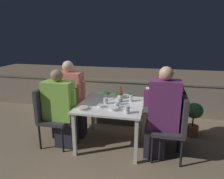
# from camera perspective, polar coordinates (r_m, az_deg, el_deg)

# --- Properties ---
(ground_plane) EXTENTS (16.00, 16.00, 0.00)m
(ground_plane) POSITION_cam_1_polar(r_m,az_deg,el_deg) (3.47, -0.27, -15.21)
(ground_plane) COLOR #847056
(parapet_wall) EXTENTS (9.00, 0.18, 0.75)m
(parapet_wall) POSITION_cam_1_polar(r_m,az_deg,el_deg) (4.68, 3.88, -1.82)
(parapet_wall) COLOR gray
(parapet_wall) RESTS_ON ground_plane
(dining_table) EXTENTS (1.01, 0.97, 0.70)m
(dining_table) POSITION_cam_1_polar(r_m,az_deg,el_deg) (3.20, -0.29, -5.54)
(dining_table) COLOR white
(dining_table) RESTS_ON ground_plane
(planter_hedge) EXTENTS (0.87, 0.47, 0.63)m
(planter_hedge) POSITION_cam_1_polar(r_m,az_deg,el_deg) (4.14, 0.95, -4.56)
(planter_hedge) COLOR brown
(planter_hedge) RESTS_ON ground_plane
(chair_left_near) EXTENTS (0.46, 0.45, 0.95)m
(chair_left_near) POSITION_cam_1_polar(r_m,az_deg,el_deg) (3.39, -17.43, -6.11)
(chair_left_near) COLOR #333338
(chair_left_near) RESTS_ON ground_plane
(person_green_blouse) EXTENTS (0.52, 0.26, 1.27)m
(person_green_blouse) POSITION_cam_1_polar(r_m,az_deg,el_deg) (3.27, -14.34, -5.41)
(person_green_blouse) COLOR #282833
(person_green_blouse) RESTS_ON ground_plane
(chair_left_far) EXTENTS (0.46, 0.45, 0.95)m
(chair_left_far) POSITION_cam_1_polar(r_m,az_deg,el_deg) (3.67, -14.36, -4.21)
(chair_left_far) COLOR #333338
(chair_left_far) RESTS_ON ground_plane
(person_coral_top) EXTENTS (0.52, 0.26, 1.35)m
(person_coral_top) POSITION_cam_1_polar(r_m,az_deg,el_deg) (3.55, -11.51, -2.81)
(person_coral_top) COLOR #282833
(person_coral_top) RESTS_ON ground_plane
(chair_right_near) EXTENTS (0.46, 0.45, 0.95)m
(chair_right_near) POSITION_cam_1_polar(r_m,az_deg,el_deg) (2.99, 17.71, -9.01)
(chair_right_near) COLOR #333338
(chair_right_near) RESTS_ON ground_plane
(person_purple_stripe) EXTENTS (0.50, 0.26, 1.36)m
(person_purple_stripe) POSITION_cam_1_polar(r_m,az_deg,el_deg) (2.94, 13.87, -6.70)
(person_purple_stripe) COLOR #282833
(person_purple_stripe) RESTS_ON ground_plane
(chair_right_far) EXTENTS (0.46, 0.45, 0.95)m
(chair_right_far) POSITION_cam_1_polar(r_m,az_deg,el_deg) (3.32, 17.37, -6.56)
(chair_right_far) COLOR #333338
(chair_right_far) RESTS_ON ground_plane
(person_white_polo) EXTENTS (0.50, 0.26, 1.26)m
(person_white_polo) POSITION_cam_1_polar(r_m,az_deg,el_deg) (3.28, 13.82, -5.28)
(person_white_polo) COLOR #282833
(person_white_polo) RESTS_ON ground_plane
(beer_bottle) EXTENTS (0.07, 0.07, 0.26)m
(beer_bottle) POSITION_cam_1_polar(r_m,az_deg,el_deg) (3.25, 2.45, -1.83)
(beer_bottle) COLOR brown
(beer_bottle) RESTS_ON dining_table
(plate_0) EXTENTS (0.24, 0.24, 0.01)m
(plate_0) POSITION_cam_1_polar(r_m,az_deg,el_deg) (3.45, -1.40, -2.44)
(plate_0) COLOR white
(plate_0) RESTS_ON dining_table
(bowl_0) EXTENTS (0.12, 0.12, 0.05)m
(bowl_0) POSITION_cam_1_polar(r_m,az_deg,el_deg) (3.49, 3.94, -1.87)
(bowl_0) COLOR silver
(bowl_0) RESTS_ON dining_table
(bowl_1) EXTENTS (0.16, 0.16, 0.03)m
(bowl_1) POSITION_cam_1_polar(r_m,az_deg,el_deg) (2.98, -8.28, -5.21)
(bowl_1) COLOR beige
(bowl_1) RESTS_ON dining_table
(bowl_2) EXTENTS (0.13, 0.13, 0.05)m
(bowl_2) POSITION_cam_1_polar(r_m,az_deg,el_deg) (2.90, 0.60, -5.48)
(bowl_2) COLOR silver
(bowl_2) RESTS_ON dining_table
(bowl_3) EXTENTS (0.12, 0.12, 0.04)m
(bowl_3) POSITION_cam_1_polar(r_m,az_deg,el_deg) (3.04, -3.04, -4.66)
(bowl_3) COLOR beige
(bowl_3) RESTS_ON dining_table
(glass_cup_0) EXTENTS (0.07, 0.07, 0.10)m
(glass_cup_0) POSITION_cam_1_polar(r_m,az_deg,el_deg) (3.13, 1.99, -3.47)
(glass_cup_0) COLOR silver
(glass_cup_0) RESTS_ON dining_table
(glass_cup_1) EXTENTS (0.07, 0.07, 0.10)m
(glass_cup_1) POSITION_cam_1_polar(r_m,az_deg,el_deg) (3.17, -1.80, -3.23)
(glass_cup_1) COLOR silver
(glass_cup_1) RESTS_ON dining_table
(glass_cup_2) EXTENTS (0.07, 0.07, 0.11)m
(glass_cup_2) POSITION_cam_1_polar(r_m,az_deg,el_deg) (3.41, 2.58, -1.78)
(glass_cup_2) COLOR silver
(glass_cup_2) RESTS_ON dining_table
(glass_cup_3) EXTENTS (0.07, 0.07, 0.08)m
(glass_cup_3) POSITION_cam_1_polar(r_m,az_deg,el_deg) (3.00, 1.36, -4.46)
(glass_cup_3) COLOR silver
(glass_cup_3) RESTS_ON dining_table
(glass_cup_4) EXTENTS (0.08, 0.08, 0.11)m
(glass_cup_4) POSITION_cam_1_polar(r_m,az_deg,el_deg) (2.80, 4.34, -5.76)
(glass_cup_4) COLOR silver
(glass_cup_4) RESTS_ON dining_table
(glass_cup_5) EXTENTS (0.06, 0.06, 0.11)m
(glass_cup_5) POSITION_cam_1_polar(r_m,az_deg,el_deg) (3.29, 5.38, -2.49)
(glass_cup_5) COLOR silver
(glass_cup_5) RESTS_ON dining_table
(fork_0) EXTENTS (0.17, 0.05, 0.01)m
(fork_0) POSITION_cam_1_polar(r_m,az_deg,el_deg) (3.01, 4.32, -5.22)
(fork_0) COLOR silver
(fork_0) RESTS_ON dining_table
(potted_plant) EXTENTS (0.30, 0.30, 0.62)m
(potted_plant) POSITION_cam_1_polar(r_m,az_deg,el_deg) (3.84, 22.25, -6.98)
(potted_plant) COLOR #9E5638
(potted_plant) RESTS_ON ground_plane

